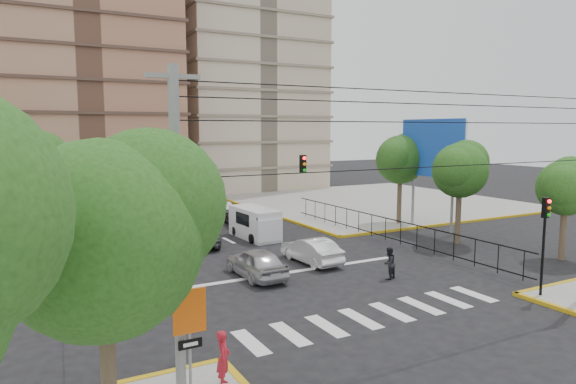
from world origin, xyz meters
TOP-DOWN VIEW (x-y plane):
  - ground at (0.00, 0.00)m, footprint 160.00×160.00m
  - sidewalk_ne at (20.00, 20.00)m, footprint 26.00×26.00m
  - crosswalk_stripes at (0.00, -6.00)m, footprint 12.00×2.40m
  - stop_line at (0.00, 1.20)m, footprint 13.00×0.40m
  - park_fence at (9.00, 4.50)m, footprint 0.10×22.50m
  - billboard at (14.45, 6.00)m, footprint 0.36×6.20m
  - tree_sw_near at (-10.90, -9.99)m, footprint 5.63×4.60m
  - tree_park_a at (13.08, 2.01)m, footprint 4.41×3.60m
  - tree_park_b at (15.07, -3.99)m, footprint 3.92×3.20m
  - tree_park_c at (14.09, 9.01)m, footprint 4.65×3.80m
  - tree_tudor at (-11.90, 16.01)m, footprint 5.39×4.40m
  - traffic_light_se at (7.80, -7.80)m, footprint 0.28×0.22m
  - traffic_light_nw at (-7.80, 7.80)m, footprint 0.28×0.22m
  - traffic_light_hanging at (0.00, -2.04)m, footprint 18.00×9.12m
  - utility_pole_sw at (-9.00, -9.00)m, footprint 1.40×0.28m
  - district_sign at (-8.80, -9.24)m, footprint 0.90×0.12m
  - van_right_lane at (1.90, 9.65)m, footprint 2.04×4.74m
  - van_left_lane at (-1.21, 20.25)m, footprint 2.40×5.39m
  - car_silver_front_left at (-2.02, 1.22)m, footprint 1.87×4.51m
  - car_white_front_right at (1.92, 2.32)m, footprint 1.74×4.44m
  - car_grey_mid_left at (-2.61, 9.80)m, footprint 3.00×5.73m
  - car_silver_rear_left at (-1.95, 15.26)m, footprint 2.18×4.53m
  - car_darkgrey_mid_right at (2.68, 14.81)m, footprint 2.39×4.47m
  - car_white_rear_right at (3.11, 19.40)m, footprint 1.96×4.09m
  - pedestrian_sw_corner at (-7.66, -8.69)m, footprint 0.62×0.71m
  - pedestrian_crosswalk at (3.72, -2.25)m, footprint 0.97×0.87m

SIDE VIEW (x-z plane):
  - ground at x=0.00m, z-range 0.00..0.00m
  - park_fence at x=9.00m, z-range -0.83..0.83m
  - crosswalk_stripes at x=0.00m, z-range 0.00..0.01m
  - stop_line at x=0.00m, z-range 0.00..0.01m
  - sidewalk_ne at x=20.00m, z-range 0.00..0.15m
  - car_silver_rear_left at x=-1.95m, z-range 0.00..1.27m
  - car_white_rear_right at x=3.11m, z-range 0.00..1.29m
  - car_white_front_right at x=1.92m, z-range 0.00..1.44m
  - car_darkgrey_mid_right at x=2.68m, z-range 0.00..1.45m
  - car_silver_front_left at x=-2.02m, z-range 0.00..1.53m
  - car_grey_mid_left at x=-2.61m, z-range 0.00..1.54m
  - pedestrian_crosswalk at x=3.72m, z-range 0.00..1.64m
  - pedestrian_sw_corner at x=-7.66m, z-range 0.15..1.80m
  - van_right_lane at x=1.90m, z-range -0.03..2.07m
  - van_left_lane at x=-1.21m, z-range -0.03..2.34m
  - district_sign at x=-8.80m, z-range 0.85..4.05m
  - traffic_light_se at x=7.80m, z-range 0.91..5.31m
  - traffic_light_nw at x=-7.80m, z-range 0.91..5.31m
  - tree_park_b at x=15.07m, z-range 1.37..7.35m
  - utility_pole_sw at x=-9.00m, z-range 0.27..9.27m
  - tree_park_a at x=13.08m, z-range 1.60..8.42m
  - tree_tudor at x=-11.90m, z-range 1.50..8.93m
  - tree_sw_near at x=-10.90m, z-range 1.48..9.06m
  - tree_park_c at x=14.09m, z-range 1.71..8.96m
  - traffic_light_hanging at x=0.00m, z-range 5.44..6.36m
  - billboard at x=14.45m, z-range 1.95..10.05m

